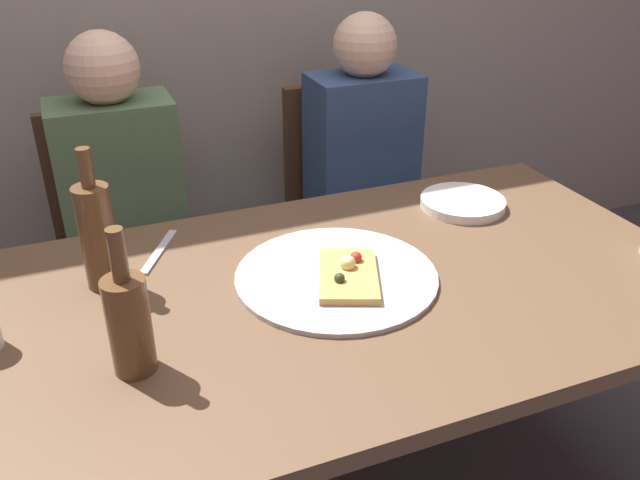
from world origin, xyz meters
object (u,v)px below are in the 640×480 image
Objects in this scene: dining_table at (345,309)px; guest_in_beanie at (372,177)px; table_knife at (159,251)px; guest_in_sweater at (127,216)px; wine_bottle at (129,321)px; pizza_tray at (336,276)px; chair_left at (127,232)px; chair_right at (353,194)px; beer_bottle at (98,234)px; plate_stack at (463,203)px; pizza_slice_last at (348,274)px.

dining_table is 1.43× the size of guest_in_beanie.
table_knife reaches higher than dining_table.
guest_in_sweater is (-0.40, 0.72, -0.01)m from dining_table.
wine_bottle is at bearing 43.10° from guest_in_beanie.
chair_left reaches higher than pizza_tray.
chair_left is at bearing 32.48° from table_knife.
guest_in_sweater is 1.00× the size of guest_in_beanie.
guest_in_beanie is (0.90, 0.84, -0.19)m from wine_bottle.
guest_in_sweater is (-0.82, -0.15, 0.13)m from chair_right.
beer_bottle is at bearing 35.93° from chair_right.
beer_bottle reaches higher than table_knife.
plate_stack reaches higher than dining_table.
chair_left is (-0.87, 0.62, -0.22)m from plate_stack.
guest_in_sweater reaches higher than pizza_slice_last.
wine_bottle is (-0.47, -0.16, 0.10)m from pizza_tray.
wine_bottle is at bearing -86.37° from beer_bottle.
pizza_tray reaches higher than table_knife.
guest_in_sweater is (-0.87, 0.47, -0.09)m from plate_stack.
beer_bottle is at bearing 158.93° from pizza_slice_last.
wine_bottle is 0.32× the size of chair_left.
beer_bottle reaches higher than dining_table.
pizza_slice_last is 0.83m from guest_in_sweater.
plate_stack is 0.66m from chair_right.
wine_bottle reaches higher than pizza_slice_last.
beer_bottle is 0.36× the size of chair_left.
wine_bottle is at bearing -166.06° from table_knife.
guest_in_sweater is (0.00, -0.15, 0.13)m from chair_left.
table_knife is (0.14, 0.10, -0.12)m from beer_bottle.
beer_bottle is 1.47× the size of table_knife.
plate_stack is (0.48, 0.22, 0.01)m from pizza_tray.
guest_in_beanie reaches higher than chair_right.
chair_left reaches higher than dining_table.
plate_stack is (0.47, 0.25, 0.08)m from dining_table.
beer_bottle reaches higher than wine_bottle.
chair_right is (0.82, 0.00, 0.00)m from chair_left.
wine_bottle is at bearing -161.65° from pizza_tray.
chair_left is at bearing 115.02° from pizza_tray.
guest_in_beanie is at bearing -180.00° from guest_in_sweater.
pizza_tray is 0.04m from pizza_slice_last.
pizza_tray is 1.43× the size of beer_bottle.
chair_right is at bearing -180.00° from chair_left.
plate_stack is at bearing 28.14° from pizza_slice_last.
chair_right is (-0.05, 0.62, -0.22)m from plate_stack.
wine_bottle reaches higher than chair_right.
guest_in_beanie reaches higher than beer_bottle.
guest_in_beanie is (0.42, 0.72, -0.01)m from dining_table.
pizza_tray is 0.52× the size of chair_right.
guest_in_sweater is 0.82m from guest_in_beanie.
wine_bottle is at bearing 47.83° from chair_right.
plate_stack is 0.26× the size of chair_left.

